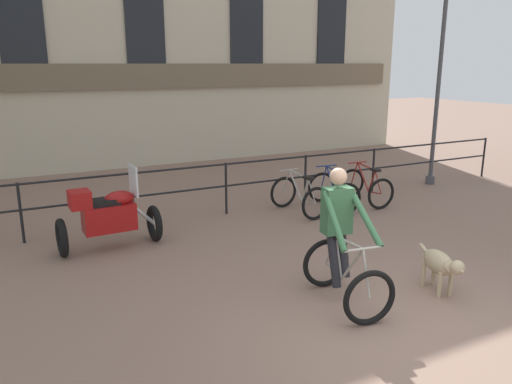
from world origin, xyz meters
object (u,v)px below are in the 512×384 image
Objects in this scene: parked_bicycle_mid_left at (334,192)px; parked_bicycle_mid_right at (366,187)px; dog at (441,264)px; street_lamp at (439,78)px; parked_bicycle_near_lamp at (299,196)px; cyclist_with_bike at (342,244)px; parked_motorcycle at (108,216)px.

parked_bicycle_mid_right is at bearing -173.58° from parked_bicycle_mid_left.
street_lamp is at bearing 57.81° from dog.
parked_bicycle_mid_right reaches higher than dog.
street_lamp is at bearing -176.96° from parked_bicycle_near_lamp.
cyclist_with_bike is at bearing -144.56° from street_lamp.
cyclist_with_bike reaches higher than parked_bicycle_near_lamp.
dog is 0.81× the size of parked_bicycle_mid_left.
parked_bicycle_mid_right is (1.96, 3.93, -0.05)m from dog.
dog is at bearing 80.64° from parked_bicycle_mid_left.
parked_bicycle_mid_left is at bearing 63.59° from cyclist_with_bike.
parked_motorcycle reaches higher than dog.
cyclist_with_bike reaches higher than parked_bicycle_mid_right.
parked_bicycle_mid_right is 3.52m from street_lamp.
parked_motorcycle is 1.44× the size of parked_bicycle_mid_right.
dog is 0.58× the size of parked_motorcycle.
parked_motorcycle is at bearing -173.31° from street_lamp.
parked_bicycle_mid_left is at bearing 2.73° from parked_bicycle_mid_right.
parked_bicycle_mid_left is at bearing 174.13° from parked_bicycle_near_lamp.
parked_bicycle_mid_left reaches higher than dog.
parked_bicycle_mid_right is at bearing 174.13° from parked_bicycle_near_lamp.
parked_motorcycle reaches higher than parked_bicycle_mid_right.
dog is 4.08m from parked_bicycle_mid_left.
parked_bicycle_mid_left is at bearing -168.95° from street_lamp.
dog is at bearing -138.24° from parked_motorcycle.
parked_bicycle_mid_right is at bearing 76.08° from dog.
parked_motorcycle reaches higher than parked_bicycle_mid_left.
street_lamp reaches higher than parked_bicycle_mid_left.
cyclist_with_bike is 4.78m from parked_bicycle_mid_right.
cyclist_with_bike is 1.04× the size of parked_motorcycle.
dog is (1.28, -0.44, -0.36)m from cyclist_with_bike.
street_lamp is (5.86, 4.17, 1.86)m from cyclist_with_bike.
cyclist_with_bike is at bearing 49.83° from parked_bicycle_mid_right.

